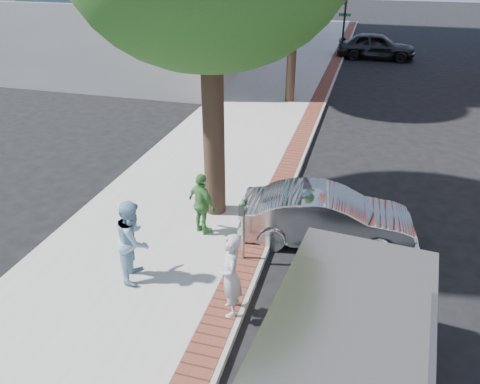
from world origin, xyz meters
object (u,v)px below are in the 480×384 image
(person_officer, at_px, (133,240))
(bg_car, at_px, (376,46))
(sedan_silver, at_px, (327,217))
(parking_meter, at_px, (243,217))
(person_gray, at_px, (231,275))
(person_green, at_px, (202,204))

(person_officer, bearing_deg, bg_car, -23.46)
(person_officer, height_order, sedan_silver, person_officer)
(parking_meter, xyz_separation_m, person_gray, (0.23, -1.69, -0.22))
(person_officer, bearing_deg, person_green, -34.46)
(person_officer, bearing_deg, sedan_silver, -67.68)
(person_gray, distance_m, sedan_silver, 3.40)
(parking_meter, height_order, person_gray, person_gray)
(sedan_silver, bearing_deg, person_green, 96.10)
(parking_meter, relative_size, sedan_silver, 0.37)
(parking_meter, height_order, person_officer, person_officer)
(person_gray, bearing_deg, sedan_silver, 134.49)
(person_green, bearing_deg, sedan_silver, -136.09)
(sedan_silver, relative_size, bg_car, 0.85)
(person_officer, xyz_separation_m, sedan_silver, (3.57, 2.56, -0.37))
(person_gray, xyz_separation_m, person_green, (-1.43, 2.45, -0.07))
(person_gray, bearing_deg, bg_car, 153.99)
(person_officer, distance_m, bg_car, 24.16)
(sedan_silver, distance_m, bg_car, 21.23)
(parking_meter, relative_size, bg_car, 0.32)
(parking_meter, relative_size, person_gray, 0.88)
(sedan_silver, height_order, bg_car, bg_car)
(parking_meter, xyz_separation_m, person_officer, (-1.95, -1.17, -0.18))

